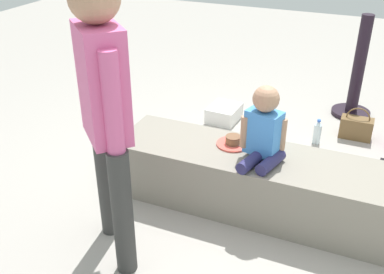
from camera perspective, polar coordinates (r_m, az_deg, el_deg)
ground_plane at (r=3.10m, az=9.46°, el=-9.09°), size 12.00×12.00×0.00m
concrete_ledge at (r=2.98m, az=9.76°, el=-6.01°), size 2.06×0.51×0.40m
child_seated at (r=2.75m, az=9.09°, el=1.01°), size 0.29×0.34×0.48m
adult_standing at (r=2.29m, az=-11.05°, el=4.41°), size 0.37×0.36×1.59m
cake_plate at (r=2.98m, az=5.24°, el=-0.63°), size 0.22×0.22×0.07m
railing_post at (r=4.48m, az=20.16°, el=6.75°), size 0.36×0.36×0.96m
water_bottle_near_gift at (r=3.94m, az=15.63°, el=0.58°), size 0.07×0.07×0.22m
party_cup_red at (r=3.48m, az=11.46°, el=-3.64°), size 0.09×0.09×0.11m
cake_box_white at (r=4.21m, az=4.11°, el=3.05°), size 0.28×0.33×0.14m
handbag_brown_canvas at (r=4.13m, az=20.14°, el=1.14°), size 0.27×0.13×0.28m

